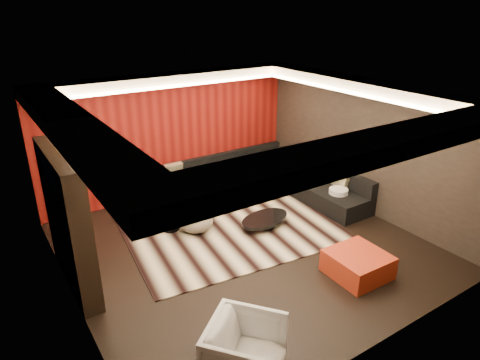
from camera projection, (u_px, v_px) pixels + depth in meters
floor at (244, 247)px, 7.92m from camera, size 6.00×6.00×0.02m
ceiling at (245, 95)px, 6.83m from camera, size 6.00×6.00×0.02m
wall_back at (171, 134)px, 9.69m from camera, size 6.00×0.02×2.80m
wall_left at (62, 222)px, 5.85m from camera, size 0.02×6.00×2.80m
wall_right at (364, 146)px, 8.90m from camera, size 0.02×6.00×2.80m
red_feature_wall at (171, 135)px, 9.66m from camera, size 5.98×0.05×2.78m
soffit_back at (173, 79)px, 8.96m from camera, size 6.00×0.60×0.22m
soffit_front at (379, 146)px, 4.79m from camera, size 6.00×0.60×0.22m
soffit_left at (71, 127)px, 5.51m from camera, size 0.60×4.80×0.22m
soffit_right at (361, 85)px, 8.24m from camera, size 0.60×4.80×0.22m
cove_back at (181, 85)px, 8.73m from camera, size 4.80×0.08×0.04m
cove_front at (355, 145)px, 5.09m from camera, size 4.80×0.08×0.04m
cove_left at (99, 130)px, 5.72m from camera, size 0.08×4.80×0.04m
cove_right at (348, 92)px, 8.11m from camera, size 0.08×4.80×0.04m
tv_surround at (67, 221)px, 6.51m from camera, size 0.30×2.00×2.20m
tv_screen at (75, 197)px, 6.45m from camera, size 0.04×1.30×0.80m
tv_shelf at (82, 241)px, 6.74m from camera, size 0.04×1.60×0.04m
rug at (231, 229)px, 8.50m from camera, size 4.31×3.43×0.02m
coffee_table at (265, 222)px, 8.55m from camera, size 1.26×1.26×0.19m
drum_stool at (170, 219)px, 8.39m from camera, size 0.43×0.43×0.43m
striped_pouf at (196, 222)px, 8.36m from camera, size 0.79×0.79×0.38m
white_side_table at (338, 200)px, 9.18m from camera, size 0.46×0.46×0.51m
orange_ottoman at (358, 264)px, 7.02m from camera, size 0.90×0.90×0.39m
armchair at (245, 353)px, 4.99m from camera, size 1.20×1.21×0.79m
sectional_sofa at (261, 181)px, 10.13m from camera, size 3.65×3.50×0.75m
throw_pillows at (271, 172)px, 9.69m from camera, size 3.15×2.70×0.50m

